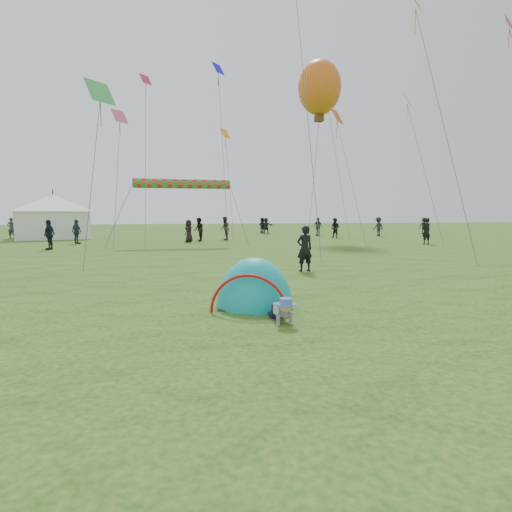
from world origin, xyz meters
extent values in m
plane|color=#194910|center=(0.00, 0.00, 0.00)|extent=(140.00, 140.00, 0.00)
ellipsoid|color=teal|center=(-0.76, 0.97, 0.00)|extent=(2.10, 1.94, 2.19)
imported|color=black|center=(2.03, 5.91, 0.81)|extent=(0.64, 0.46, 1.61)
imported|color=black|center=(-0.71, 22.13, 0.86)|extent=(0.75, 0.91, 1.73)
imported|color=#282F40|center=(10.33, 27.04, 0.83)|extent=(0.83, 1.04, 1.65)
imported|color=#24232E|center=(15.42, 25.36, 0.85)|extent=(1.23, 0.92, 1.70)
imported|color=black|center=(6.46, 32.92, 0.80)|extent=(0.88, 1.55, 1.59)
imported|color=#303134|center=(-15.35, 28.01, 0.85)|extent=(0.64, 0.43, 1.69)
imported|color=black|center=(10.61, 23.69, 0.82)|extent=(0.96, 1.01, 1.64)
imported|color=#243645|center=(-8.86, 20.94, 0.81)|extent=(0.96, 0.95, 1.63)
imported|color=black|center=(21.24, 27.17, 0.81)|extent=(1.12, 0.74, 1.61)
imported|color=black|center=(-1.47, 21.18, 0.79)|extent=(0.80, 0.92, 1.58)
imported|color=#202B38|center=(6.50, 31.44, 0.79)|extent=(1.53, 0.74, 1.59)
imported|color=black|center=(13.78, 16.01, 0.87)|extent=(0.68, 0.50, 1.74)
imported|color=#342A25|center=(1.30, 22.82, 0.89)|extent=(0.74, 0.92, 1.79)
imported|color=black|center=(-9.35, 16.74, 0.84)|extent=(0.62, 1.06, 1.69)
cylinder|color=red|center=(-1.92, 18.49, 3.92)|extent=(6.02, 0.64, 0.64)
plane|color=#DF571C|center=(8.99, 19.90, 8.87)|extent=(1.30, 1.30, 1.06)
plane|color=orange|center=(9.22, 11.04, 12.22)|extent=(1.28, 1.28, 1.04)
plane|color=#B5D807|center=(10.30, 25.14, 11.33)|extent=(0.90, 0.90, 0.74)
plane|color=#DD5BC0|center=(14.96, 11.45, 11.90)|extent=(0.97, 0.97, 0.79)
plane|color=red|center=(-4.17, 21.61, 11.07)|extent=(0.84, 0.84, 0.69)
plane|color=yellow|center=(2.26, 29.75, 9.29)|extent=(1.11, 1.11, 0.90)
plane|color=yellow|center=(15.30, 21.27, 10.70)|extent=(1.24, 1.24, 1.02)
plane|color=green|center=(-5.64, 12.29, 7.52)|extent=(1.32, 1.32, 1.08)
plane|color=#1010DF|center=(0.96, 23.33, 12.72)|extent=(1.06, 1.06, 0.86)
plane|color=#D55875|center=(-5.90, 21.32, 8.50)|extent=(1.11, 1.11, 0.90)
camera|label=1|loc=(-2.45, -7.48, 2.06)|focal=28.00mm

